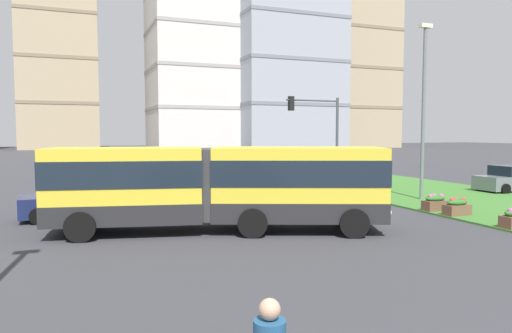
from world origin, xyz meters
The scene contains 11 objects.
articulated_bus centered at (-1.31, 14.00, 1.65)m, with size 11.92×5.94×3.00m.
car_grey_wagon centered at (18.23, 18.30, 0.75)m, with size 4.43×2.09×1.58m.
car_navy_sedan centered at (-6.04, 18.67, 0.75)m, with size 4.49×2.21×1.58m.
flower_planter_4 centered at (8.79, 13.07, 0.43)m, with size 1.10×0.56×0.74m.
flower_planter_5 centered at (8.79, 14.32, 0.43)m, with size 1.10×0.56×0.74m.
traffic_light_far_right centered at (7.26, 22.00, 3.84)m, with size 3.40×0.28×5.57m.
streetlight_median centered at (10.69, 17.41, 4.96)m, with size 0.70×0.28×9.04m.
apartment_tower_westcentre centered at (-8.87, 110.13, 18.78)m, with size 16.09×15.84×37.52m.
apartment_tower_centre centered at (17.27, 96.10, 20.56)m, with size 16.77×17.79×41.08m.
apartment_tower_eastcentre centered at (36.37, 88.53, 17.83)m, with size 21.98×15.21×35.62m.
apartment_tower_east centered at (58.02, 96.84, 27.27)m, with size 17.11×17.14×54.50m.
Camera 1 is at (-6.07, -1.78, 3.52)m, focal length 32.59 mm.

